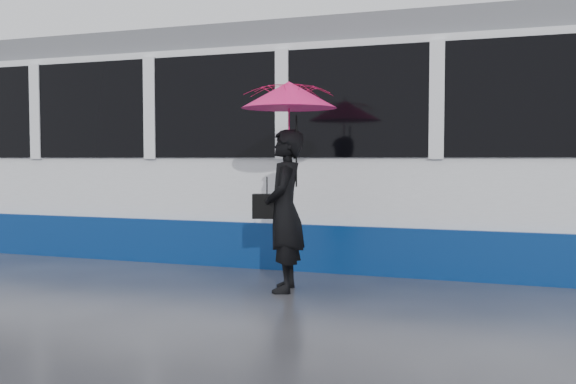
% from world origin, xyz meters
% --- Properties ---
extents(ground, '(90.00, 90.00, 0.00)m').
position_xyz_m(ground, '(0.00, 0.00, 0.00)').
color(ground, '#29292E').
rests_on(ground, ground).
extents(rails, '(34.00, 1.51, 0.02)m').
position_xyz_m(rails, '(0.00, 2.50, 0.01)').
color(rails, '#3F3D38').
rests_on(rails, ground).
extents(tram, '(26.00, 2.56, 3.35)m').
position_xyz_m(tram, '(0.77, 2.50, 1.64)').
color(tram, white).
rests_on(tram, ground).
extents(woman, '(0.59, 0.75, 1.81)m').
position_xyz_m(woman, '(0.76, 0.01, 0.90)').
color(woman, black).
rests_on(woman, ground).
extents(umbrella, '(1.30, 1.30, 1.22)m').
position_xyz_m(umbrella, '(0.81, 0.01, 1.98)').
color(umbrella, '#E4138B').
rests_on(umbrella, ground).
extents(handbag, '(0.35, 0.22, 0.46)m').
position_xyz_m(handbag, '(0.54, 0.03, 0.95)').
color(handbag, black).
rests_on(handbag, ground).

